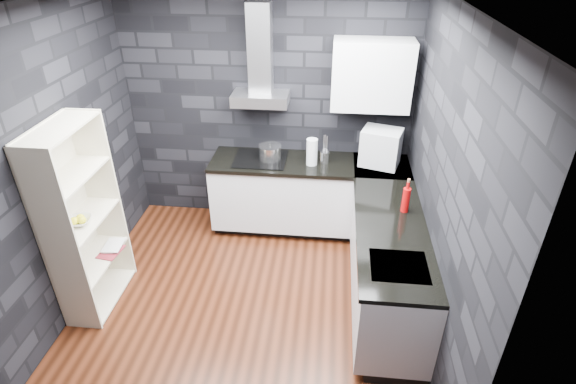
% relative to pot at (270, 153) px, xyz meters
% --- Properties ---
extents(ground, '(3.20, 3.20, 0.00)m').
position_rel_pot_xyz_m(ground, '(-0.06, -1.31, -0.98)').
color(ground, '#471E0F').
extents(ceiling, '(3.20, 3.20, 0.00)m').
position_rel_pot_xyz_m(ceiling, '(-0.06, -1.31, 1.72)').
color(ceiling, white).
extents(wall_back, '(3.20, 0.05, 2.70)m').
position_rel_pot_xyz_m(wall_back, '(-0.06, 0.32, 0.37)').
color(wall_back, black).
rests_on(wall_back, ground).
extents(wall_front, '(3.20, 0.05, 2.70)m').
position_rel_pot_xyz_m(wall_front, '(-0.06, -2.93, 0.37)').
color(wall_front, black).
rests_on(wall_front, ground).
extents(wall_left, '(0.05, 3.20, 2.70)m').
position_rel_pot_xyz_m(wall_left, '(-1.68, -1.31, 0.37)').
color(wall_left, black).
rests_on(wall_left, ground).
extents(wall_right, '(0.05, 3.20, 2.70)m').
position_rel_pot_xyz_m(wall_right, '(1.57, -1.31, 0.37)').
color(wall_right, black).
rests_on(wall_right, ground).
extents(toekick_back, '(2.18, 0.50, 0.10)m').
position_rel_pot_xyz_m(toekick_back, '(0.44, 0.03, -0.93)').
color(toekick_back, black).
rests_on(toekick_back, ground).
extents(toekick_right, '(0.50, 1.78, 0.10)m').
position_rel_pot_xyz_m(toekick_right, '(1.28, -1.21, -0.93)').
color(toekick_right, black).
rests_on(toekick_right, ground).
extents(counter_back_cab, '(2.20, 0.60, 0.76)m').
position_rel_pot_xyz_m(counter_back_cab, '(0.44, -0.01, -0.50)').
color(counter_back_cab, silver).
rests_on(counter_back_cab, ground).
extents(counter_right_cab, '(0.60, 1.80, 0.76)m').
position_rel_pot_xyz_m(counter_right_cab, '(1.24, -1.21, -0.50)').
color(counter_right_cab, silver).
rests_on(counter_right_cab, ground).
extents(counter_back_top, '(2.20, 0.62, 0.04)m').
position_rel_pot_xyz_m(counter_back_top, '(0.44, -0.02, -0.10)').
color(counter_back_top, black).
rests_on(counter_back_top, counter_back_cab).
extents(counter_right_top, '(0.62, 1.80, 0.04)m').
position_rel_pot_xyz_m(counter_right_top, '(1.23, -1.21, -0.10)').
color(counter_right_top, black).
rests_on(counter_right_top, counter_right_cab).
extents(counter_corner_top, '(0.62, 0.62, 0.04)m').
position_rel_pot_xyz_m(counter_corner_top, '(1.24, -0.01, -0.10)').
color(counter_corner_top, black).
rests_on(counter_corner_top, counter_right_cab).
extents(hood_body, '(0.60, 0.34, 0.12)m').
position_rel_pot_xyz_m(hood_body, '(-0.11, 0.12, 0.58)').
color(hood_body, '#ACABB0').
rests_on(hood_body, wall_back).
extents(hood_chimney, '(0.24, 0.20, 0.90)m').
position_rel_pot_xyz_m(hood_chimney, '(-0.11, 0.19, 1.09)').
color(hood_chimney, '#ACABB0').
rests_on(hood_chimney, hood_body).
extents(upper_cabinet, '(0.80, 0.35, 0.70)m').
position_rel_pot_xyz_m(upper_cabinet, '(1.04, 0.12, 0.87)').
color(upper_cabinet, silver).
rests_on(upper_cabinet, wall_back).
extents(cooktop, '(0.58, 0.50, 0.01)m').
position_rel_pot_xyz_m(cooktop, '(-0.11, -0.01, -0.08)').
color(cooktop, black).
rests_on(cooktop, counter_back_top).
extents(sink_rim, '(0.44, 0.40, 0.01)m').
position_rel_pot_xyz_m(sink_rim, '(1.24, -1.71, -0.09)').
color(sink_rim, '#ACABB0').
rests_on(sink_rim, counter_right_top).
extents(pot, '(0.29, 0.29, 0.14)m').
position_rel_pot_xyz_m(pot, '(0.00, 0.00, 0.00)').
color(pot, silver).
rests_on(pot, cooktop).
extents(glass_vase, '(0.14, 0.14, 0.30)m').
position_rel_pot_xyz_m(glass_vase, '(0.47, -0.07, 0.06)').
color(glass_vase, white).
rests_on(glass_vase, counter_back_top).
extents(storage_jar, '(0.11, 0.11, 0.11)m').
position_rel_pot_xyz_m(storage_jar, '(0.48, 0.02, -0.03)').
color(storage_jar, tan).
rests_on(storage_jar, counter_back_top).
extents(utensil_crock, '(0.11, 0.11, 0.13)m').
position_rel_pot_xyz_m(utensil_crock, '(0.60, 0.00, -0.02)').
color(utensil_crock, silver).
rests_on(utensil_crock, counter_back_top).
extents(appliance_garage, '(0.47, 0.41, 0.40)m').
position_rel_pot_xyz_m(appliance_garage, '(1.20, -0.04, 0.14)').
color(appliance_garage, '#B5B8BD').
rests_on(appliance_garage, counter_back_top).
extents(red_bottle, '(0.08, 0.08, 0.24)m').
position_rel_pot_xyz_m(red_bottle, '(1.37, -0.92, 0.03)').
color(red_bottle, '#A60708').
rests_on(red_bottle, counter_right_top).
extents(bookshelf, '(0.58, 0.87, 1.80)m').
position_rel_pot_xyz_m(bookshelf, '(-1.48, -1.38, -0.08)').
color(bookshelf, beige).
rests_on(bookshelf, ground).
extents(fruit_bowl, '(0.24, 0.24, 0.05)m').
position_rel_pot_xyz_m(fruit_bowl, '(-1.48, -1.44, -0.05)').
color(fruit_bowl, silver).
rests_on(fruit_bowl, bookshelf).
extents(book_red, '(0.18, 0.05, 0.25)m').
position_rel_pot_xyz_m(book_red, '(-1.47, -1.24, -0.41)').
color(book_red, maroon).
rests_on(book_red, bookshelf).
extents(book_second, '(0.17, 0.03, 0.23)m').
position_rel_pot_xyz_m(book_second, '(-1.46, -1.19, -0.39)').
color(book_second, '#B2B2B2').
rests_on(book_second, bookshelf).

